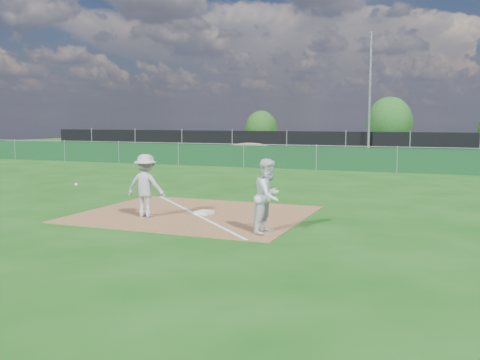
% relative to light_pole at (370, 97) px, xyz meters
% --- Properties ---
extents(ground, '(90.00, 90.00, 0.00)m').
position_rel_light_pole_xyz_m(ground, '(-1.50, -12.70, -4.00)').
color(ground, '#144C10').
rests_on(ground, ground).
extents(infield_dirt, '(6.00, 5.00, 0.02)m').
position_rel_light_pole_xyz_m(infield_dirt, '(-1.50, -21.70, -3.99)').
color(infield_dirt, brown).
rests_on(infield_dirt, ground).
extents(foul_line, '(5.01, 5.01, 0.01)m').
position_rel_light_pole_xyz_m(foul_line, '(-1.50, -21.70, -3.98)').
color(foul_line, white).
rests_on(foul_line, infield_dirt).
extents(green_fence, '(44.00, 0.05, 1.20)m').
position_rel_light_pole_xyz_m(green_fence, '(-1.50, -7.70, -3.40)').
color(green_fence, '#0F391B').
rests_on(green_fence, ground).
extents(dirt_mound, '(3.38, 2.60, 1.17)m').
position_rel_light_pole_xyz_m(dirt_mound, '(-6.50, -4.20, -3.42)').
color(dirt_mound, '#9F784D').
rests_on(dirt_mound, ground).
extents(black_fence, '(46.00, 0.04, 1.80)m').
position_rel_light_pole_xyz_m(black_fence, '(-1.50, 0.30, -3.10)').
color(black_fence, black).
rests_on(black_fence, ground).
extents(parking_lot, '(46.00, 9.00, 0.01)m').
position_rel_light_pole_xyz_m(parking_lot, '(-1.50, 5.30, -4.00)').
color(parking_lot, black).
rests_on(parking_lot, ground).
extents(light_pole, '(0.16, 0.16, 8.00)m').
position_rel_light_pole_xyz_m(light_pole, '(0.00, 0.00, 0.00)').
color(light_pole, slate).
rests_on(light_pole, ground).
extents(first_base, '(0.48, 0.48, 0.08)m').
position_rel_light_pole_xyz_m(first_base, '(-1.22, -21.65, -3.94)').
color(first_base, white).
rests_on(first_base, infield_dirt).
extents(play_at_first, '(2.53, 0.75, 1.65)m').
position_rel_light_pole_xyz_m(play_at_first, '(-2.46, -22.59, -3.15)').
color(play_at_first, '#B3B3B6').
rests_on(play_at_first, infield_dirt).
extents(runner, '(0.76, 0.92, 1.70)m').
position_rel_light_pole_xyz_m(runner, '(1.15, -23.25, -3.15)').
color(runner, silver).
rests_on(runner, ground).
extents(car_left, '(4.14, 2.08, 1.35)m').
position_rel_light_pole_xyz_m(car_left, '(-7.18, 4.73, -3.31)').
color(car_left, '#9EA0A5').
rests_on(car_left, parking_lot).
extents(car_mid, '(4.52, 2.24, 1.42)m').
position_rel_light_pole_xyz_m(car_mid, '(-3.49, 5.53, -3.28)').
color(car_mid, black).
rests_on(car_mid, parking_lot).
extents(car_right, '(4.85, 2.66, 1.33)m').
position_rel_light_pole_xyz_m(car_right, '(1.87, 5.35, -3.32)').
color(car_right, black).
rests_on(car_right, parking_lot).
extents(tree_left, '(2.84, 2.84, 3.37)m').
position_rel_light_pole_xyz_m(tree_left, '(-10.82, 10.16, -2.26)').
color(tree_left, '#382316').
rests_on(tree_left, ground).
extents(tree_mid, '(3.78, 3.78, 4.48)m').
position_rel_light_pole_xyz_m(tree_mid, '(0.01, 11.53, -1.69)').
color(tree_mid, '#382316').
rests_on(tree_mid, ground).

